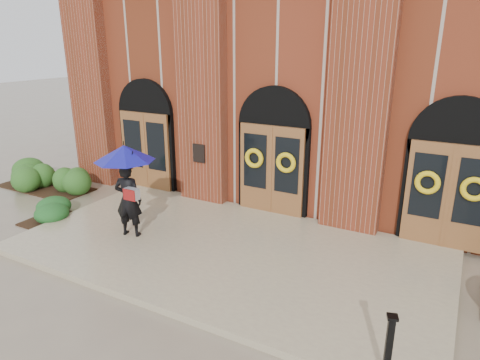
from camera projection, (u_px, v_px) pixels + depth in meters
The scene contains 7 objects.
ground at pixel (222, 256), 10.09m from camera, with size 90.00×90.00×0.00m, color gray.
landing at pixel (225, 250), 10.19m from camera, with size 10.00×5.30×0.15m, color tan.
church_building at pixel (339, 77), 16.33m from camera, with size 16.20×12.53×7.00m.
man_with_umbrella at pixel (126, 173), 10.33m from camera, with size 1.79×1.79×2.32m.
metal_post at pixel (389, 347), 6.02m from camera, with size 0.19×0.19×1.10m.
hedge_wall_left at pixel (44, 177), 14.57m from camera, with size 3.08×1.23×0.79m, color #27541C.
hedge_front_left at pixel (55, 214), 11.88m from camera, with size 1.41×1.21×0.50m, color #1A4E1D.
Camera 1 is at (4.68, -7.73, 4.85)m, focal length 32.00 mm.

